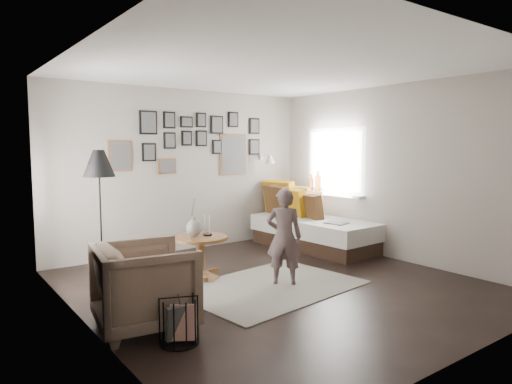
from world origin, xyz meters
TOP-DOWN VIEW (x-y plane):
  - ground at (0.00, 0.00)m, footprint 4.80×4.80m
  - wall_back at (0.00, 2.40)m, footprint 4.50×0.00m
  - wall_front at (0.00, -2.40)m, footprint 4.50×0.00m
  - wall_left at (-2.25, 0.00)m, footprint 0.00×4.80m
  - wall_right at (2.25, 0.00)m, footprint 0.00×4.80m
  - ceiling at (0.00, 0.00)m, footprint 4.80×4.80m
  - door_left at (-2.23, 1.20)m, footprint 0.00×2.14m
  - window_right at (2.18, 1.34)m, footprint 0.15×1.32m
  - gallery_wall at (0.29, 2.38)m, footprint 2.74×0.03m
  - wall_sconce at (1.55, 2.13)m, footprint 0.18×0.36m
  - rug at (-0.12, -0.02)m, footprint 2.28×1.73m
  - pedestal_table at (-0.62, 0.80)m, footprint 0.70×0.70m
  - vase at (-0.70, 0.82)m, footprint 0.20×0.20m
  - candles at (-0.51, 0.80)m, footprint 0.12×0.12m
  - daybed at (1.75, 1.30)m, footprint 1.06×2.30m
  - magazine_on_daybed at (1.70, 0.64)m, footprint 0.31×0.38m
  - armchair at (-1.82, -0.30)m, footprint 1.00×0.98m
  - armchair_cushion at (-1.79, -0.25)m, footprint 0.43×0.43m
  - floor_lamp at (-1.68, 1.40)m, footprint 0.38×0.38m
  - magazine_basket at (-1.73, -0.79)m, footprint 0.43×0.43m
  - demijohn_large at (1.60, 0.48)m, footprint 0.34×0.34m
  - demijohn_small at (1.95, 0.36)m, footprint 0.30×0.30m
  - child at (0.08, -0.04)m, footprint 0.51×0.50m

SIDE VIEW (x-z plane):
  - ground at x=0.00m, z-range 0.00..0.00m
  - rug at x=-0.12m, z-range 0.00..0.01m
  - demijohn_small at x=1.95m, z-range -0.06..0.41m
  - demijohn_large at x=1.60m, z-range -0.06..0.45m
  - magazine_basket at x=-1.73m, z-range 0.00..0.40m
  - pedestal_table at x=-0.62m, z-range -0.02..0.53m
  - daybed at x=1.75m, z-range -0.19..0.89m
  - armchair at x=-1.82m, z-range 0.00..0.80m
  - armchair_cushion at x=-1.79m, z-range 0.40..0.56m
  - magazine_on_daybed at x=1.70m, z-range 0.50..0.52m
  - child at x=0.08m, z-range 0.00..1.19m
  - candles at x=-0.51m, z-range 0.54..0.80m
  - vase at x=-0.70m, z-range 0.45..0.95m
  - window_right at x=2.18m, z-range 0.28..1.58m
  - door_left at x=-2.23m, z-range -0.02..2.12m
  - wall_back at x=0.00m, z-range -0.95..3.55m
  - wall_front at x=0.00m, z-range -0.95..3.55m
  - wall_left at x=-2.25m, z-range -1.10..3.70m
  - wall_right at x=2.25m, z-range -1.10..3.70m
  - floor_lamp at x=-1.68m, z-range 0.60..2.25m
  - wall_sconce at x=1.55m, z-range 1.38..1.54m
  - gallery_wall at x=0.29m, z-range 1.20..2.28m
  - ceiling at x=0.00m, z-range 2.60..2.60m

